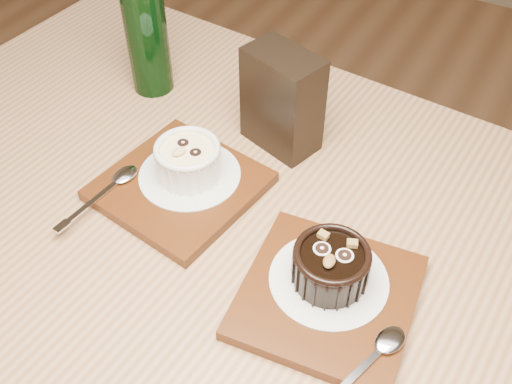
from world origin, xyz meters
The scene contains 11 objects.
table centered at (-0.02, 0.26, 0.66)m, with size 1.26×0.89×0.75m.
tray_left centered at (-0.15, 0.31, 0.76)m, with size 0.18×0.18×0.01m, color #55270E.
doily_left centered at (-0.15, 0.33, 0.77)m, with size 0.13×0.13×0.00m, color white.
ramekin_white centered at (-0.15, 0.33, 0.79)m, with size 0.08×0.08×0.05m.
spoon_left centered at (-0.22, 0.25, 0.77)m, with size 0.03×0.13×0.01m, color silver, non-canonical shape.
tray_right centered at (0.08, 0.25, 0.76)m, with size 0.18×0.18×0.01m, color #55270E.
doily_right centered at (0.08, 0.27, 0.77)m, with size 0.13×0.13×0.00m, color white.
ramekin_dark centered at (0.08, 0.27, 0.79)m, with size 0.08×0.08×0.05m.
spoon_right centered at (0.15, 0.20, 0.77)m, with size 0.03×0.13×0.01m, color silver, non-canonical shape.
condiment_stand centered at (-0.08, 0.46, 0.82)m, with size 0.10×0.06×0.14m, color black.
green_bottle centered at (-0.31, 0.48, 0.84)m, with size 0.06×0.06×0.23m.
Camera 1 is at (0.20, -0.11, 1.30)m, focal length 42.00 mm.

